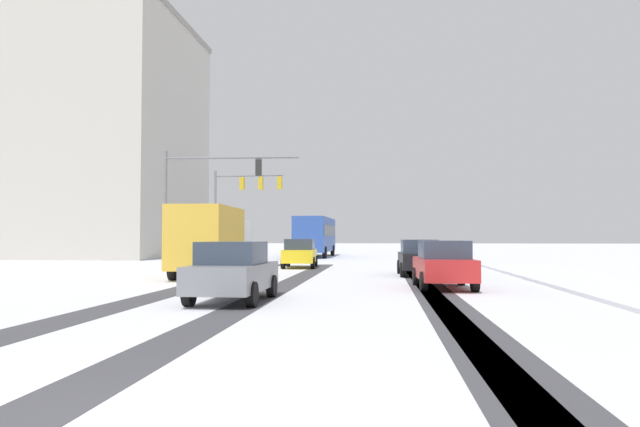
{
  "coord_description": "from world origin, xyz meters",
  "views": [
    {
      "loc": [
        2.73,
        -5.5,
        1.76
      ],
      "look_at": [
        0.0,
        21.35,
        2.8
      ],
      "focal_mm": 33.6,
      "sensor_mm": 36.0,
      "label": 1
    }
  ],
  "objects": [
    {
      "name": "ground_plane",
      "position": [
        0.0,
        0.0,
        0.0
      ],
      "size": [
        300.0,
        300.0,
        0.0
      ],
      "primitive_type": "plane",
      "color": "silver"
    },
    {
      "name": "office_building_far_left_block",
      "position": [
        -28.47,
        44.95,
        10.5
      ],
      "size": [
        27.97,
        17.64,
        20.99
      ],
      "color": "#B2ADA3",
      "rests_on": "ground"
    },
    {
      "name": "wheel_track_center",
      "position": [
        4.17,
        15.25,
        0.0
      ],
      "size": [
        0.87,
        33.54,
        0.01
      ],
      "primitive_type": "cube",
      "color": "#424247",
      "rests_on": "ground"
    },
    {
      "name": "box_truck_delivery",
      "position": [
        -4.65,
        20.24,
        1.63
      ],
      "size": [
        2.51,
        7.48,
        3.02
      ],
      "color": "silver",
      "rests_on": "ground"
    },
    {
      "name": "bus_oncoming",
      "position": [
        -2.92,
        46.26,
        1.99
      ],
      "size": [
        2.74,
        11.02,
        3.38
      ],
      "color": "#284793",
      "rests_on": "ground"
    },
    {
      "name": "traffic_signal_near_left",
      "position": [
        -6.99,
        26.58,
        4.51
      ],
      "size": [
        7.52,
        0.54,
        6.5
      ],
      "color": "slate",
      "rests_on": "ground"
    },
    {
      "name": "car_grey_fourth",
      "position": [
        -1.25,
        10.41,
        0.82
      ],
      "size": [
        1.88,
        4.12,
        1.62
      ],
      "color": "slate",
      "rests_on": "ground"
    },
    {
      "name": "car_black_second",
      "position": [
        4.45,
        21.87,
        0.82
      ],
      "size": [
        1.91,
        4.14,
        1.62
      ],
      "color": "black",
      "rests_on": "ground"
    },
    {
      "name": "wheel_track_right_lane",
      "position": [
        4.49,
        15.25,
        0.0
      ],
      "size": [
        1.03,
        33.54,
        0.01
      ],
      "primitive_type": "cube",
      "color": "#424247",
      "rests_on": "ground"
    },
    {
      "name": "sidewalk_kerb_right",
      "position": [
        10.53,
        13.72,
        0.06
      ],
      "size": [
        4.0,
        33.54,
        0.12
      ],
      "primitive_type": "cube",
      "color": "white",
      "rests_on": "ground"
    },
    {
      "name": "wheel_track_oncoming",
      "position": [
        -3.87,
        15.25,
        0.0
      ],
      "size": [
        1.14,
        33.54,
        0.01
      ],
      "primitive_type": "cube",
      "color": "#424247",
      "rests_on": "ground"
    },
    {
      "name": "wheel_track_left_lane",
      "position": [
        -0.71,
        15.25,
        0.0
      ],
      "size": [
        0.99,
        33.54,
        0.01
      ],
      "primitive_type": "cube",
      "color": "#424247",
      "rests_on": "ground"
    },
    {
      "name": "car_yellow_cab_lead",
      "position": [
        -1.83,
        28.04,
        0.82
      ],
      "size": [
        1.99,
        4.18,
        1.62
      ],
      "color": "yellow",
      "rests_on": "ground"
    },
    {
      "name": "car_red_third",
      "position": [
        4.85,
        15.18,
        0.82
      ],
      "size": [
        1.96,
        4.16,
        1.62
      ],
      "color": "red",
      "rests_on": "ground"
    },
    {
      "name": "traffic_signal_far_left",
      "position": [
        -7.13,
        36.36,
        4.76
      ],
      "size": [
        5.11,
        0.6,
        6.5
      ],
      "color": "slate",
      "rests_on": "ground"
    }
  ]
}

